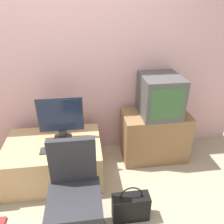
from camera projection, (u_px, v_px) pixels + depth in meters
wall_back at (64, 53)px, 2.42m from camera, size 4.40×0.05×2.60m
desk at (55, 160)px, 2.45m from camera, size 1.03×0.71×0.45m
side_stand at (154, 136)px, 2.74m from camera, size 0.79×0.45×0.61m
main_monitor at (61, 118)px, 2.35m from camera, size 0.48×0.19×0.47m
keyboard at (58, 150)px, 2.23m from camera, size 0.36×0.11×0.01m
mouse at (81, 147)px, 2.26m from camera, size 0.06×0.04×0.03m
crt_tv at (160, 96)px, 2.50m from camera, size 0.44×0.49×0.47m
office_chair at (75, 201)px, 1.75m from camera, size 0.52×0.52×0.89m
handbag at (131, 207)px, 1.99m from camera, size 0.34×0.13×0.38m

